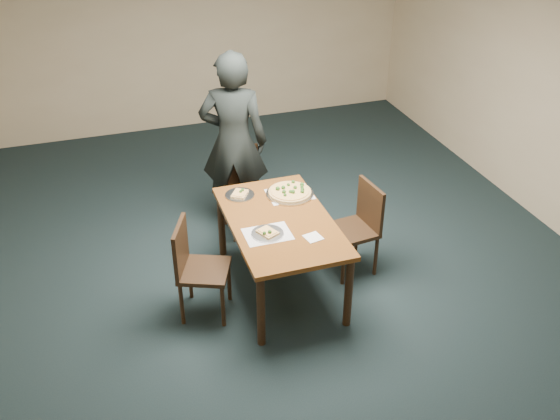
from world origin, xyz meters
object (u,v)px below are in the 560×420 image
object	(u,v)px
chair_right	(359,223)
slice_plate_near	(268,233)
chair_far	(243,185)
dining_table	(280,228)
slice_plate_far	(240,194)
chair_left	(195,264)
pizza_pan	(290,192)
diner	(234,142)

from	to	relation	value
chair_right	slice_plate_near	size ratio (longest dim) A/B	3.25
chair_far	slice_plate_near	bearing A→B (deg)	-97.96
dining_table	chair_right	bearing A→B (deg)	4.09
dining_table	slice_plate_far	world-z (taller)	slice_plate_far
chair_left	chair_far	bearing A→B (deg)	-9.06
slice_plate_near	chair_far	bearing A→B (deg)	84.37
dining_table	chair_right	distance (m)	0.83
pizza_pan	slice_plate_far	distance (m)	0.48
chair_right	chair_left	bearing A→B (deg)	-90.80
diner	pizza_pan	bearing A→B (deg)	131.66
pizza_pan	dining_table	bearing A→B (deg)	-119.92
chair_left	chair_right	bearing A→B (deg)	-61.62
chair_right	pizza_pan	xyz separation A→B (m)	(-0.58, 0.34, 0.26)
slice_plate_far	pizza_pan	bearing A→B (deg)	-15.46
dining_table	slice_plate_far	distance (m)	0.59
chair_right	dining_table	bearing A→B (deg)	-92.55
chair_left	pizza_pan	xyz separation A→B (m)	(1.04, 0.51, 0.26)
chair_left	chair_right	xyz separation A→B (m)	(1.62, 0.17, 0.00)
chair_right	slice_plate_far	size ratio (longest dim) A/B	3.25
chair_far	slice_plate_far	bearing A→B (deg)	-109.29
dining_table	chair_left	world-z (taller)	chair_left
chair_left	slice_plate_near	xyz separation A→B (m)	(0.63, -0.08, 0.25)
diner	pizza_pan	xyz separation A→B (m)	(0.33, -0.86, -0.19)
chair_right	slice_plate_far	bearing A→B (deg)	-120.99
chair_right	slice_plate_far	xyz separation A→B (m)	(-1.04, 0.47, 0.25)
chair_far	chair_right	world-z (taller)	same
dining_table	slice_plate_far	xyz separation A→B (m)	(-0.23, 0.53, 0.10)
pizza_pan	chair_right	bearing A→B (deg)	-30.61
slice_plate_near	chair_left	bearing A→B (deg)	172.45
dining_table	pizza_pan	bearing A→B (deg)	60.08
pizza_pan	chair_far	bearing A→B (deg)	110.74
chair_far	diner	size ratio (longest dim) A/B	0.47
dining_table	pizza_pan	size ratio (longest dim) A/B	3.31
slice_plate_near	dining_table	bearing A→B (deg)	47.51
chair_right	diner	distance (m)	1.57
chair_far	chair_left	bearing A→B (deg)	-123.94
dining_table	slice_plate_near	bearing A→B (deg)	-132.49
chair_right	pizza_pan	size ratio (longest dim) A/B	2.01
slice_plate_near	pizza_pan	bearing A→B (deg)	55.57
chair_left	slice_plate_far	size ratio (longest dim) A/B	3.25
dining_table	chair_left	distance (m)	0.83
chair_far	chair_left	world-z (taller)	same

